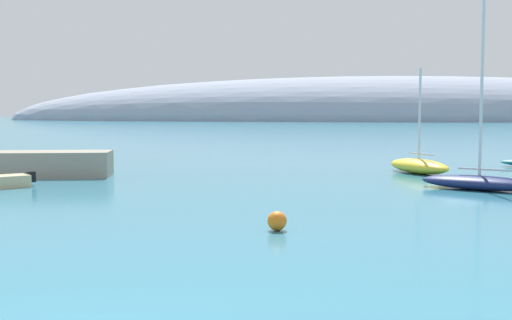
# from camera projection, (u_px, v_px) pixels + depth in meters

# --- Properties ---
(distant_ridge) EXTENTS (274.22, 53.94, 31.06)m
(distant_ridge) POSITION_uv_depth(u_px,v_px,m) (379.00, 121.00, 233.39)
(distant_ridge) COLOR #8E99AD
(distant_ridge) RESTS_ON ground
(sailboat_yellow_mid_mooring) EXTENTS (4.83, 6.13, 7.24)m
(sailboat_yellow_mid_mooring) POSITION_uv_depth(u_px,v_px,m) (419.00, 165.00, 45.76)
(sailboat_yellow_mid_mooring) COLOR yellow
(sailboat_yellow_mid_mooring) RESTS_ON water
(sailboat_navy_outer_mooring) EXTENTS (6.72, 4.78, 10.45)m
(sailboat_navy_outer_mooring) POSITION_uv_depth(u_px,v_px,m) (479.00, 180.00, 36.58)
(sailboat_navy_outer_mooring) COLOR navy
(sailboat_navy_outer_mooring) RESTS_ON water
(mooring_buoy_orange) EXTENTS (0.72, 0.72, 0.72)m
(mooring_buoy_orange) POSITION_uv_depth(u_px,v_px,m) (277.00, 221.00, 24.46)
(mooring_buoy_orange) COLOR orange
(mooring_buoy_orange) RESTS_ON water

